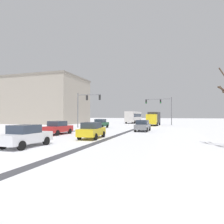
# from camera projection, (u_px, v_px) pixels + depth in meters

# --- Properties ---
(wheel_track_left_lane) EXTENTS (0.74, 33.72, 0.01)m
(wheel_track_left_lane) POSITION_uv_depth(u_px,v_px,m) (60.00, 133.00, 25.28)
(wheel_track_left_lane) COLOR #424247
(wheel_track_left_lane) RESTS_ON ground
(wheel_track_right_lane) EXTENTS (0.72, 33.72, 0.01)m
(wheel_track_right_lane) POSITION_uv_depth(u_px,v_px,m) (118.00, 135.00, 23.00)
(wheel_track_right_lane) COLOR #424247
(wheel_track_right_lane) RESTS_ON ground
(sidewalk_kerb_right) EXTENTS (4.00, 33.72, 0.12)m
(sidewalk_kerb_right) POSITION_uv_depth(u_px,v_px,m) (183.00, 138.00, 19.42)
(sidewalk_kerb_right) COLOR white
(sidewalk_kerb_right) RESTS_ON ground
(traffic_signal_far_right) EXTENTS (6.19, 0.45, 6.50)m
(traffic_signal_far_right) POSITION_uv_depth(u_px,v_px,m) (162.00, 105.00, 46.20)
(traffic_signal_far_right) COLOR slate
(traffic_signal_far_right) RESTS_ON ground
(traffic_signal_near_left) EXTENTS (4.59, 0.62, 6.50)m
(traffic_signal_near_left) POSITION_uv_depth(u_px,v_px,m) (86.00, 103.00, 36.78)
(traffic_signal_near_left) COLOR slate
(traffic_signal_near_left) RESTS_ON ground
(car_dark_green_lead) EXTENTS (1.93, 4.15, 1.62)m
(car_dark_green_lead) POSITION_uv_depth(u_px,v_px,m) (101.00, 123.00, 35.97)
(car_dark_green_lead) COLOR #194C2D
(car_dark_green_lead) RESTS_ON ground
(car_grey_second) EXTENTS (1.94, 4.15, 1.62)m
(car_grey_second) POSITION_uv_depth(u_px,v_px,m) (143.00, 126.00, 28.61)
(car_grey_second) COLOR slate
(car_grey_second) RESTS_ON ground
(car_red_third) EXTENTS (2.02, 4.19, 1.62)m
(car_red_third) POSITION_uv_depth(u_px,v_px,m) (58.00, 128.00, 23.94)
(car_red_third) COLOR red
(car_red_third) RESTS_ON ground
(car_yellow_cab_fourth) EXTENTS (2.02, 4.19, 1.62)m
(car_yellow_cab_fourth) POSITION_uv_depth(u_px,v_px,m) (92.00, 130.00, 19.79)
(car_yellow_cab_fourth) COLOR yellow
(car_yellow_cab_fourth) RESTS_ON ground
(car_white_fifth) EXTENTS (1.94, 4.15, 1.62)m
(car_white_fifth) POSITION_uv_depth(u_px,v_px,m) (26.00, 136.00, 14.52)
(car_white_fifth) COLOR silver
(car_white_fifth) RESTS_ON ground
(bus_oncoming) EXTENTS (2.97, 11.08, 3.38)m
(bus_oncoming) POSITION_uv_depth(u_px,v_px,m) (134.00, 116.00, 58.15)
(bus_oncoming) COLOR silver
(bus_oncoming) RESTS_ON ground
(box_truck_delivery) EXTENTS (2.57, 7.50, 3.02)m
(box_truck_delivery) POSITION_uv_depth(u_px,v_px,m) (154.00, 118.00, 44.75)
(box_truck_delivery) COLOR yellow
(box_truck_delivery) RESTS_ON ground
(office_building_far_left_block) EXTENTS (23.54, 15.87, 12.88)m
(office_building_far_left_block) POSITION_uv_depth(u_px,v_px,m) (42.00, 101.00, 57.50)
(office_building_far_left_block) COLOR #A89E8E
(office_building_far_left_block) RESTS_ON ground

